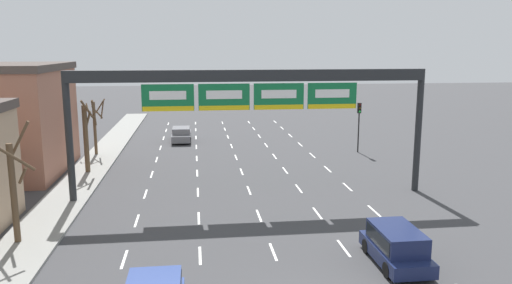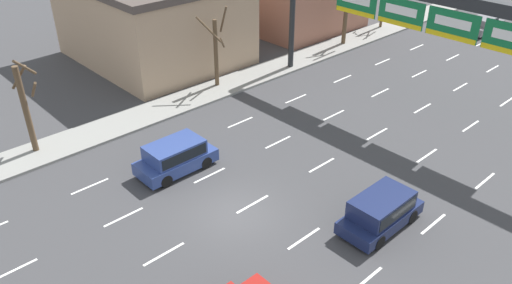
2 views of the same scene
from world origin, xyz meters
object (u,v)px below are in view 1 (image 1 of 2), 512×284
(tree_bare_closest, at_px, (95,123))
(tree_bare_third, at_px, (87,134))
(tree_bare_furthest, at_px, (14,186))
(suv_navy, at_px, (396,244))
(sign_gantry, at_px, (251,90))
(traffic_light_near_gantry, at_px, (359,117))
(car_grey, at_px, (181,134))

(tree_bare_closest, distance_m, tree_bare_third, 6.27)
(tree_bare_third, xyz_separation_m, tree_bare_furthest, (-0.52, -13.51, -0.06))
(tree_bare_third, height_order, tree_bare_furthest, tree_bare_furthest)
(tree_bare_furthest, bearing_deg, tree_bare_third, 87.80)
(tree_bare_third, bearing_deg, tree_bare_furthest, -92.20)
(suv_navy, distance_m, tree_bare_closest, 29.37)
(sign_gantry, height_order, tree_bare_third, sign_gantry)
(suv_navy, distance_m, traffic_light_near_gantry, 23.58)
(sign_gantry, bearing_deg, tree_bare_third, 147.30)
(sign_gantry, distance_m, car_grey, 20.72)
(traffic_light_near_gantry, bearing_deg, tree_bare_furthest, -140.82)
(suv_navy, bearing_deg, tree_bare_closest, 124.94)
(sign_gantry, height_order, car_grey, sign_gantry)
(car_grey, distance_m, tree_bare_furthest, 26.64)
(car_grey, bearing_deg, tree_bare_closest, -140.30)
(suv_navy, height_order, tree_bare_closest, tree_bare_closest)
(tree_bare_third, bearing_deg, suv_navy, -47.69)
(sign_gantry, height_order, suv_navy, sign_gantry)
(car_grey, relative_size, tree_bare_furthest, 0.81)
(suv_navy, height_order, traffic_light_near_gantry, traffic_light_near_gantry)
(tree_bare_closest, distance_m, tree_bare_furthest, 19.75)
(sign_gantry, bearing_deg, traffic_light_near_gantry, 48.02)
(traffic_light_near_gantry, distance_m, tree_bare_third, 22.66)
(traffic_light_near_gantry, height_order, tree_bare_furthest, tree_bare_furthest)
(suv_navy, xyz_separation_m, tree_bare_furthest, (-16.71, 4.27, 1.96))
(sign_gantry, distance_m, tree_bare_furthest, 13.83)
(tree_bare_third, bearing_deg, sign_gantry, -32.70)
(car_grey, relative_size, tree_bare_third, 0.86)
(car_grey, bearing_deg, tree_bare_third, -118.11)
(car_grey, height_order, traffic_light_near_gantry, traffic_light_near_gantry)
(suv_navy, height_order, tree_bare_furthest, tree_bare_furthest)
(sign_gantry, xyz_separation_m, traffic_light_near_gantry, (10.91, 12.13, -3.46))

